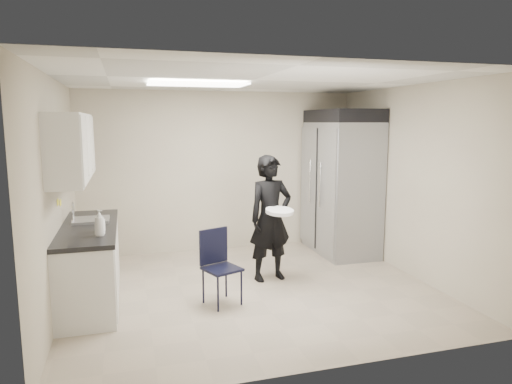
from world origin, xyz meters
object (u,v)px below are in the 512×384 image
object	(u,v)px
commercial_fridge	(341,188)
folding_chair	(222,269)
man_tuxedo	(270,218)
lower_counter	(90,265)

from	to	relation	value
commercial_fridge	folding_chair	bearing A→B (deg)	-144.85
folding_chair	man_tuxedo	bearing A→B (deg)	18.77
lower_counter	commercial_fridge	size ratio (longest dim) A/B	0.90
commercial_fridge	man_tuxedo	size ratio (longest dim) A/B	1.25
lower_counter	folding_chair	world-z (taller)	lower_counter
commercial_fridge	folding_chair	xyz separation A→B (m)	(-2.30, -1.62, -0.63)
commercial_fridge	folding_chair	distance (m)	2.89
folding_chair	man_tuxedo	xyz separation A→B (m)	(0.80, 0.67, 0.42)
folding_chair	commercial_fridge	bearing A→B (deg)	13.97
lower_counter	folding_chair	distance (m)	1.57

